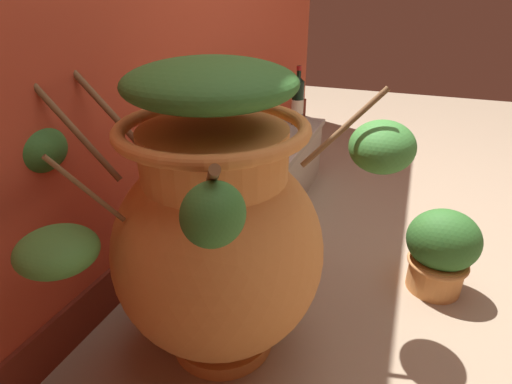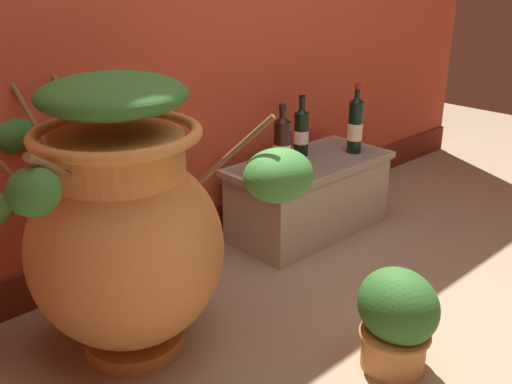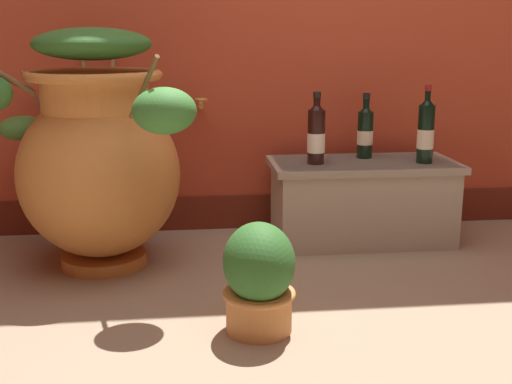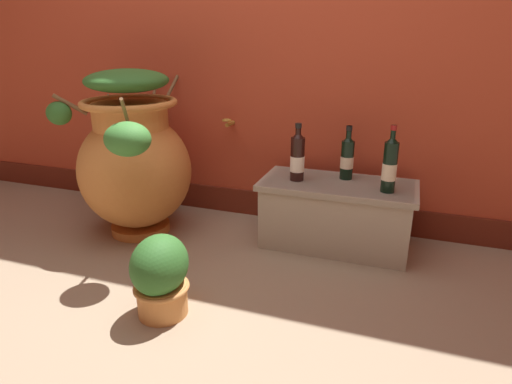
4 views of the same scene
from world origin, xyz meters
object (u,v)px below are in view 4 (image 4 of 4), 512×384
object	(u,v)px
terracotta_urn	(135,156)
potted_shrub	(160,275)
wine_bottle_middle	(297,156)
wine_bottle_left	(390,164)
wine_bottle_right	(347,157)

from	to	relation	value
terracotta_urn	potted_shrub	world-z (taller)	terracotta_urn
terracotta_urn	potted_shrub	xyz separation A→B (m)	(0.55, -0.68, -0.27)
wine_bottle_middle	potted_shrub	distance (m)	0.96
wine_bottle_left	potted_shrub	distance (m)	1.19
wine_bottle_middle	wine_bottle_right	bearing A→B (deg)	24.47
wine_bottle_left	potted_shrub	xyz separation A→B (m)	(-0.81, -0.81, -0.32)
terracotta_urn	wine_bottle_left	size ratio (longest dim) A/B	3.45
terracotta_urn	potted_shrub	size ratio (longest dim) A/B	3.30
wine_bottle_left	potted_shrub	size ratio (longest dim) A/B	0.95
terracotta_urn	wine_bottle_middle	bearing A→B (deg)	10.58
terracotta_urn	wine_bottle_left	bearing A→B (deg)	5.66
terracotta_urn	wine_bottle_middle	xyz separation A→B (m)	(0.89, 0.17, 0.04)
wine_bottle_left	potted_shrub	bearing A→B (deg)	-135.00
terracotta_urn	wine_bottle_left	world-z (taller)	terracotta_urn
terracotta_urn	potted_shrub	bearing A→B (deg)	-50.96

